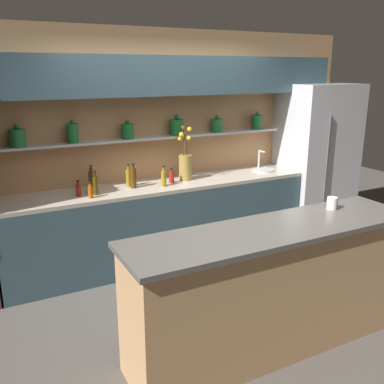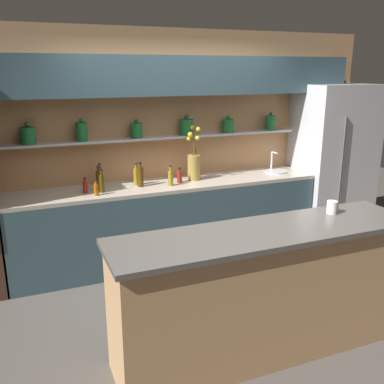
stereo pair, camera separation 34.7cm
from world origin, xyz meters
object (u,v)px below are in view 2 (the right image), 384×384
bottle_spirit_2 (140,176)px  coffee_mug (332,207)px  refrigerator (332,162)px  bottle_sauce_7 (96,189)px  flower_vase (194,164)px  bottle_oil_8 (171,177)px  bottle_sauce_6 (179,176)px  bottle_spirit_3 (99,180)px  bottle_oil_0 (136,176)px  bottle_sauce_4 (85,187)px  bottle_oil_5 (100,177)px  bottle_oil_1 (102,183)px  sink_fixture (275,170)px

bottle_spirit_2 → coffee_mug: bottle_spirit_2 is taller
refrigerator → bottle_sauce_7: size_ratio=12.06×
flower_vase → bottle_oil_8: (-0.34, -0.15, -0.10)m
bottle_spirit_2 → bottle_sauce_6: size_ratio=1.56×
refrigerator → bottle_sauce_6: refrigerator is taller
refrigerator → bottle_spirit_3: (-3.02, 0.06, 0.04)m
bottle_spirit_2 → coffee_mug: bearing=-57.3°
bottle_oil_0 → bottle_sauce_4: bearing=-169.0°
bottle_oil_0 → bottle_oil_8: bottle_oil_0 is taller
flower_vase → bottle_sauce_7: (-1.17, -0.23, -0.12)m
coffee_mug → bottle_oil_8: bearing=115.9°
flower_vase → bottle_oil_5: (-1.06, 0.12, -0.09)m
bottle_spirit_3 → bottle_sauce_4: 0.17m
bottle_oil_1 → bottle_oil_0: bearing=20.7°
flower_vase → bottle_oil_0: flower_vase is taller
bottle_oil_0 → bottle_spirit_3: size_ratio=0.93×
bottle_oil_8 → bottle_spirit_2: bearing=164.4°
sink_fixture → bottle_oil_0: bearing=178.1°
bottle_oil_0 → bottle_sauce_7: bottle_oil_0 is taller
bottle_sauce_7 → coffee_mug: (1.64, -1.59, 0.08)m
bottle_spirit_3 → bottle_sauce_7: 0.21m
refrigerator → bottle_sauce_7: (-3.08, -0.14, -0.00)m
flower_vase → bottle_sauce_6: size_ratio=3.58×
bottle_oil_1 → bottle_sauce_6: (0.89, 0.08, -0.03)m
bottle_oil_1 → bottle_sauce_4: 0.17m
bottle_spirit_2 → bottle_oil_5: (-0.40, 0.18, -0.01)m
refrigerator → bottle_oil_0: (-2.60, 0.11, 0.03)m
flower_vase → bottle_oil_5: 1.07m
bottle_oil_1 → bottle_sauce_6: bearing=4.9°
flower_vase → bottle_sauce_4: (-1.25, -0.09, -0.12)m
bottle_oil_0 → coffee_mug: bearing=-57.9°
bottle_spirit_2 → bottle_spirit_3: bottle_spirit_2 is taller
bottle_sauce_7 → bottle_oil_1: bearing=50.7°
refrigerator → flower_vase: 1.92m
bottle_spirit_2 → bottle_sauce_4: bearing=-177.0°
bottle_oil_1 → bottle_oil_5: (0.03, 0.25, 0.00)m
coffee_mug → bottle_oil_5: bearing=128.3°
bottle_spirit_3 → bottle_oil_8: bottle_spirit_3 is taller
flower_vase → coffee_mug: bearing=-75.4°
bottle_oil_0 → bottle_oil_8: 0.38m
bottle_oil_0 → bottle_oil_5: bottle_oil_5 is taller
bottle_sauce_6 → bottle_sauce_7: bottle_sauce_6 is taller
bottle_oil_1 → bottle_oil_5: bearing=83.2°
flower_vase → bottle_oil_8: bearing=-156.4°
bottle_sauce_6 → bottle_oil_8: 0.17m
bottle_sauce_6 → coffee_mug: (0.67, -1.76, 0.08)m
bottle_sauce_4 → bottle_sauce_6: 1.05m
bottle_oil_0 → bottle_sauce_4: (-0.57, -0.11, -0.03)m
bottle_oil_8 → coffee_mug: 1.86m
bottle_sauce_6 → bottle_oil_5: bearing=168.3°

